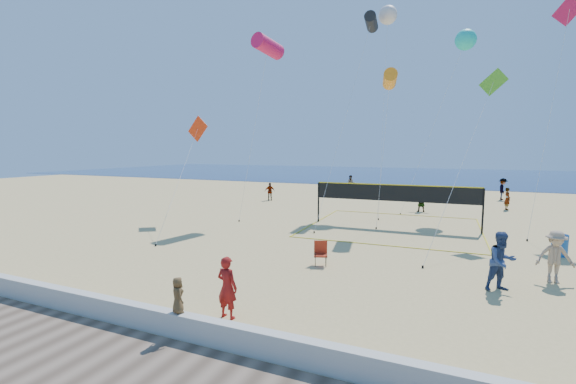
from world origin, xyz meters
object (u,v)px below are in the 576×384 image
at_px(trash_barrel, 560,245).
at_px(camp_chair, 321,252).
at_px(volleyball_net, 395,198).
at_px(woman, 227,287).

bearing_deg(trash_barrel, camp_chair, -148.99).
bearing_deg(camp_chair, trash_barrel, 11.52).
distance_m(trash_barrel, volleyball_net, 8.18).
height_order(camp_chair, volleyball_net, volleyball_net).
distance_m(woman, trash_barrel, 14.50).
xyz_separation_m(woman, volleyball_net, (2.29, 14.18, 0.88)).
height_order(woman, volleyball_net, volleyball_net).
bearing_deg(camp_chair, woman, -117.43).
relative_size(trash_barrel, volleyball_net, 0.10).
relative_size(woman, camp_chair, 1.60).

